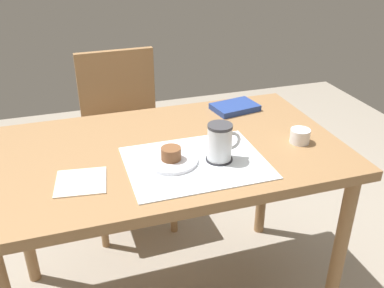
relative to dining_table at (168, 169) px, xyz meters
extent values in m
cylinder|color=#997047|center=(0.55, -0.30, -0.30)|extent=(0.05, 0.05, 0.70)
cylinder|color=#997047|center=(-0.55, 0.30, -0.30)|extent=(0.05, 0.05, 0.70)
cylinder|color=#997047|center=(0.55, 0.30, -0.30)|extent=(0.05, 0.05, 0.70)
cube|color=#997047|center=(0.00, 0.00, 0.07)|extent=(1.22, 0.72, 0.04)
cylinder|color=#997047|center=(0.13, 0.44, -0.44)|extent=(0.04, 0.04, 0.42)
cylinder|color=#997047|center=(-0.22, 0.43, -0.44)|extent=(0.04, 0.04, 0.42)
cylinder|color=#997047|center=(0.12, 0.79, -0.44)|extent=(0.04, 0.04, 0.42)
cylinder|color=#997047|center=(-0.23, 0.78, -0.44)|extent=(0.04, 0.04, 0.42)
cube|color=#997047|center=(-0.05, 0.61, -0.21)|extent=(0.43, 0.43, 0.04)
cube|color=#997047|center=(-0.05, 0.80, 0.02)|extent=(0.39, 0.04, 0.41)
cube|color=white|center=(0.06, -0.13, 0.09)|extent=(0.45, 0.35, 0.00)
cylinder|color=white|center=(-0.01, -0.11, 0.09)|extent=(0.17, 0.17, 0.01)
cylinder|color=brown|center=(-0.01, -0.11, 0.12)|extent=(0.06, 0.06, 0.04)
cylinder|color=#232328|center=(0.14, -0.14, 0.09)|extent=(0.09, 0.09, 0.00)
cylinder|color=white|center=(0.14, -0.14, 0.15)|extent=(0.08, 0.08, 0.11)
cylinder|color=#3D3D42|center=(0.14, -0.14, 0.21)|extent=(0.08, 0.08, 0.01)
torus|color=white|center=(0.18, -0.14, 0.15)|extent=(0.06, 0.01, 0.06)
cube|color=silver|center=(-0.30, -0.13, 0.09)|extent=(0.17, 0.17, 0.00)
cylinder|color=white|center=(0.46, -0.10, 0.11)|extent=(0.07, 0.07, 0.05)
cube|color=navy|center=(0.35, 0.24, 0.10)|extent=(0.20, 0.15, 0.02)
camera|label=1|loc=(-0.32, -1.27, 0.78)|focal=40.00mm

